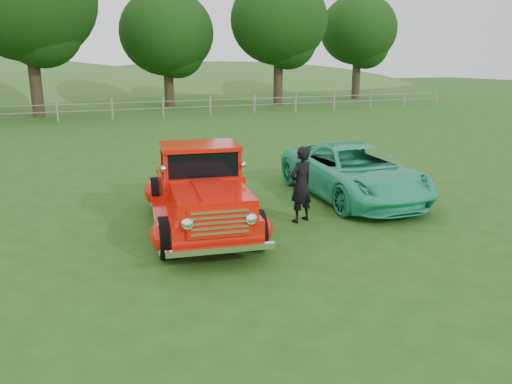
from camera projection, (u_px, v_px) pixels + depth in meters
name	position (u px, v px, depth m)	size (l,w,h in m)	color
ground	(256.00, 242.00, 9.63)	(140.00, 140.00, 0.00)	#244913
distant_hills	(45.00, 125.00, 62.39)	(116.00, 60.00, 18.00)	#3A6324
fence_line	(112.00, 109.00, 29.12)	(48.00, 0.12, 1.20)	gray
tree_near_east	(167.00, 33.00, 36.02)	(6.80, 6.80, 8.33)	#2E2417
tree_mid_east	(279.00, 21.00, 36.94)	(7.20, 7.20, 9.44)	#2E2417
tree_far_east	(359.00, 30.00, 43.03)	(6.60, 6.60, 8.86)	#2E2417
red_pickup	(200.00, 191.00, 10.29)	(2.76, 5.18, 1.78)	black
teal_sedan	(353.00, 172.00, 12.60)	(2.23, 4.84, 1.35)	#2EB887
man	(301.00, 185.00, 10.67)	(0.60, 0.39, 1.65)	black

